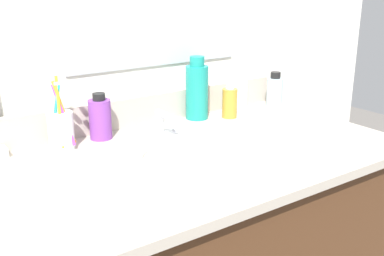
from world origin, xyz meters
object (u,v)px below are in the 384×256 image
(bottle_lotion_white, at_px, (239,89))
(bottle_mouthwash_teal, at_px, (197,90))
(bottle_gel_clear, at_px, (275,91))
(cup_white_ceramic, at_px, (61,129))
(bottle_oil_amber, at_px, (230,102))
(faucet, at_px, (162,128))
(bottle_cream_purple, at_px, (100,118))

(bottle_lotion_white, distance_m, bottle_mouthwash_teal, 0.18)
(bottle_gel_clear, distance_m, cup_white_ceramic, 0.76)
(bottle_lotion_white, bearing_deg, bottle_oil_amber, -147.17)
(faucet, xyz_separation_m, bottle_oil_amber, (0.29, 0.05, 0.02))
(bottle_lotion_white, bearing_deg, bottle_gel_clear, -17.63)
(bottle_lotion_white, bearing_deg, faucet, -164.16)
(faucet, relative_size, bottle_oil_amber, 1.46)
(bottle_lotion_white, height_order, cup_white_ceramic, cup_white_ceramic)
(bottle_mouthwash_teal, bearing_deg, faucet, -152.26)
(faucet, distance_m, bottle_lotion_white, 0.39)
(bottle_cream_purple, distance_m, bottle_mouthwash_teal, 0.34)
(bottle_oil_amber, bearing_deg, bottle_cream_purple, 174.06)
(bottle_lotion_white, xyz_separation_m, cup_white_ceramic, (-0.64, -0.03, -0.01))
(faucet, relative_size, bottle_cream_purple, 1.22)
(bottle_cream_purple, bearing_deg, faucet, -33.24)
(bottle_gel_clear, height_order, bottle_cream_purple, bottle_cream_purple)
(bottle_oil_amber, distance_m, cup_white_ceramic, 0.55)
(faucet, height_order, bottle_gel_clear, bottle_gel_clear)
(bottle_cream_purple, xyz_separation_m, bottle_mouthwash_teal, (0.34, 0.01, 0.03))
(cup_white_ceramic, bearing_deg, bottle_mouthwash_teal, 3.08)
(bottle_cream_purple, bearing_deg, bottle_mouthwash_teal, 1.14)
(faucet, bearing_deg, bottle_cream_purple, 146.76)
(bottle_cream_purple, height_order, bottle_oil_amber, bottle_cream_purple)
(bottle_mouthwash_teal, distance_m, cup_white_ceramic, 0.46)
(bottle_gel_clear, height_order, cup_white_ceramic, cup_white_ceramic)
(bottle_lotion_white, bearing_deg, cup_white_ceramic, -177.39)
(bottle_lotion_white, xyz_separation_m, bottle_gel_clear, (0.13, -0.04, -0.02))
(faucet, bearing_deg, bottle_lotion_white, 15.84)
(bottle_mouthwash_teal, bearing_deg, cup_white_ceramic, -176.92)
(bottle_lotion_white, distance_m, cup_white_ceramic, 0.64)
(bottle_mouthwash_teal, bearing_deg, bottle_oil_amber, -28.87)
(bottle_oil_amber, xyz_separation_m, cup_white_ceramic, (-0.55, 0.03, 0.01))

